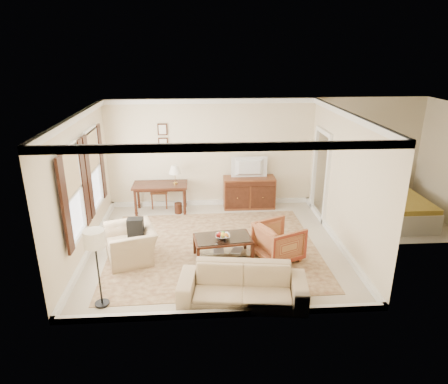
{
  "coord_description": "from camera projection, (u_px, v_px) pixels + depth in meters",
  "views": [
    {
      "loc": [
        -0.35,
        -7.86,
        4.15
      ],
      "look_at": [
        0.2,
        0.3,
        1.15
      ],
      "focal_mm": 32.0,
      "sensor_mm": 36.0,
      "label": 1
    }
  ],
  "objects": [
    {
      "name": "book_b",
      "position": [
        232.0,
        250.0,
        8.26
      ],
      "size": [
        0.27,
        0.13,
        0.38
      ],
      "primitive_type": "imported",
      "rotation": [
        0.0,
        0.0,
        -0.36
      ],
      "color": "brown",
      "rests_on": "coffee_table"
    },
    {
      "name": "tv",
      "position": [
        250.0,
        161.0,
        10.48
      ],
      "size": [
        0.91,
        0.52,
        0.12
      ],
      "primitive_type": "imported",
      "rotation": [
        0.0,
        0.0,
        3.14
      ],
      "color": "black",
      "rests_on": "sideboard"
    },
    {
      "name": "rug",
      "position": [
        214.0,
        248.0,
        8.69
      ],
      "size": [
        4.53,
        3.91,
        0.01
      ],
      "primitive_type": "cube",
      "rotation": [
        0.0,
        0.0,
        0.02
      ],
      "color": "#562B1C",
      "rests_on": "room_shell"
    },
    {
      "name": "desk_chair",
      "position": [
        159.0,
        188.0,
        10.79
      ],
      "size": [
        0.46,
        0.46,
        1.05
      ],
      "primitive_type": null,
      "rotation": [
        0.0,
        0.0,
        0.03
      ],
      "color": "brown",
      "rests_on": "room_shell"
    },
    {
      "name": "room_shell",
      "position": [
        215.0,
        135.0,
        7.97
      ],
      "size": [
        5.51,
        5.01,
        2.91
      ],
      "color": "beige",
      "rests_on": "ground"
    },
    {
      "name": "fruit_bowl",
      "position": [
        223.0,
        236.0,
        8.06
      ],
      "size": [
        0.42,
        0.42,
        0.1
      ],
      "primitive_type": "imported",
      "color": "silver",
      "rests_on": "coffee_table"
    },
    {
      "name": "sideboard",
      "position": [
        249.0,
        192.0,
        10.8
      ],
      "size": [
        1.38,
        0.53,
        0.85
      ],
      "primitive_type": "cube",
      "color": "brown",
      "rests_on": "room_shell"
    },
    {
      "name": "window_rear",
      "position": [
        94.0,
        169.0,
        8.96
      ],
      "size": [
        0.12,
        1.56,
        1.8
      ],
      "primitive_type": null,
      "color": "#CCB284",
      "rests_on": "room_shell"
    },
    {
      "name": "doorway",
      "position": [
        320.0,
        176.0,
        10.02
      ],
      "size": [
        0.1,
        1.12,
        2.25
      ],
      "primitive_type": null,
      "color": "white",
      "rests_on": "room_shell"
    },
    {
      "name": "club_armchair",
      "position": [
        131.0,
        238.0,
        8.12
      ],
      "size": [
        1.0,
        1.24,
        0.94
      ],
      "primitive_type": "imported",
      "rotation": [
        0.0,
        0.0,
        -1.25
      ],
      "color": "tan",
      "rests_on": "room_shell"
    },
    {
      "name": "desk_lamp",
      "position": [
        175.0,
        175.0,
        10.32
      ],
      "size": [
        0.32,
        0.32,
        0.5
      ],
      "primitive_type": null,
      "color": "silver",
      "rests_on": "writing_desk"
    },
    {
      "name": "striped_armchair",
      "position": [
        279.0,
        240.0,
        8.15
      ],
      "size": [
        1.04,
        1.07,
        0.85
      ],
      "primitive_type": "imported",
      "rotation": [
        0.0,
        0.0,
        1.99
      ],
      "color": "maroon",
      "rests_on": "room_shell"
    },
    {
      "name": "writing_desk",
      "position": [
        160.0,
        188.0,
        10.42
      ],
      "size": [
        1.41,
        0.71,
        0.77
      ],
      "color": "#401E12",
      "rests_on": "room_shell"
    },
    {
      "name": "backpack",
      "position": [
        135.0,
        226.0,
        8.1
      ],
      "size": [
        0.3,
        0.37,
        0.4
      ],
      "primitive_type": "cube",
      "rotation": [
        0.0,
        0.0,
        -1.29
      ],
      "color": "black",
      "rests_on": "club_armchair"
    },
    {
      "name": "sofa",
      "position": [
        243.0,
        280.0,
        6.75
      ],
      "size": [
        2.23,
        0.92,
        0.85
      ],
      "primitive_type": "imported",
      "rotation": [
        0.0,
        0.0,
        -0.14
      ],
      "color": "tan",
      "rests_on": "room_shell"
    },
    {
      "name": "window_front",
      "position": [
        73.0,
        194.0,
        7.46
      ],
      "size": [
        0.12,
        1.56,
        1.8
      ],
      "primitive_type": null,
      "color": "#CCB284",
      "rests_on": "room_shell"
    },
    {
      "name": "annex_bedroom",
      "position": [
        391.0,
        207.0,
        10.06
      ],
      "size": [
        3.0,
        2.7,
        2.9
      ],
      "color": "beige",
      "rests_on": "ground"
    },
    {
      "name": "floor_lamp",
      "position": [
        95.0,
        244.0,
        6.41
      ],
      "size": [
        0.34,
        0.34,
        1.39
      ],
      "color": "black",
      "rests_on": "room_shell"
    },
    {
      "name": "book_a",
      "position": [
        213.0,
        251.0,
        8.21
      ],
      "size": [
        0.28,
        0.04,
        0.38
      ],
      "primitive_type": "imported",
      "rotation": [
        0.0,
        0.0,
        0.03
      ],
      "color": "brown",
      "rests_on": "coffee_table"
    },
    {
      "name": "coffee_table",
      "position": [
        223.0,
        242.0,
        8.16
      ],
      "size": [
        1.23,
        0.81,
        0.49
      ],
      "rotation": [
        0.0,
        0.0,
        0.12
      ],
      "color": "#401E12",
      "rests_on": "room_shell"
    },
    {
      "name": "framed_prints",
      "position": [
        163.0,
        136.0,
        10.38
      ],
      "size": [
        0.25,
        0.04,
        0.68
      ],
      "primitive_type": null,
      "color": "#401E12",
      "rests_on": "room_shell"
    }
  ]
}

